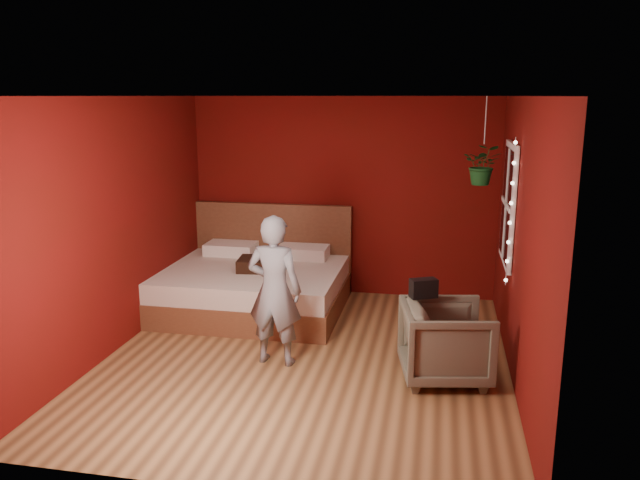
# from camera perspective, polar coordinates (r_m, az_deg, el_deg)

# --- Properties ---
(floor) EXTENTS (4.50, 4.50, 0.00)m
(floor) POSITION_cam_1_polar(r_m,az_deg,el_deg) (6.46, -1.24, -10.70)
(floor) COLOR #9C6D3E
(floor) RESTS_ON ground
(room_walls) EXTENTS (4.04, 4.54, 2.62)m
(room_walls) POSITION_cam_1_polar(r_m,az_deg,el_deg) (5.99, -1.32, 4.18)
(room_walls) COLOR #5F0B0A
(room_walls) RESTS_ON ground
(window) EXTENTS (0.05, 0.97, 1.27)m
(window) POSITION_cam_1_polar(r_m,az_deg,el_deg) (6.80, 16.81, 3.17)
(window) COLOR white
(window) RESTS_ON room_walls
(fairy_lights) EXTENTS (0.04, 0.04, 1.45)m
(fairy_lights) POSITION_cam_1_polar(r_m,az_deg,el_deg) (6.28, 17.03, 2.37)
(fairy_lights) COLOR silver
(fairy_lights) RESTS_ON room_walls
(bed) EXTENTS (2.17, 1.85, 1.19)m
(bed) POSITION_cam_1_polar(r_m,az_deg,el_deg) (7.83, -5.91, -4.02)
(bed) COLOR brown
(bed) RESTS_ON ground
(person) EXTENTS (0.57, 0.40, 1.50)m
(person) POSITION_cam_1_polar(r_m,az_deg,el_deg) (6.11, -4.19, -4.63)
(person) COLOR slate
(person) RESTS_ON ground
(armchair) EXTENTS (0.93, 0.92, 0.73)m
(armchair) POSITION_cam_1_polar(r_m,az_deg,el_deg) (6.00, 11.43, -9.13)
(armchair) COLOR #6A6953
(armchair) RESTS_ON ground
(handbag) EXTENTS (0.28, 0.22, 0.18)m
(handbag) POSITION_cam_1_polar(r_m,az_deg,el_deg) (6.02, 9.45, -4.36)
(handbag) COLOR black
(handbag) RESTS_ON armchair
(throw_pillow) EXTENTS (0.45, 0.45, 0.15)m
(throw_pillow) POSITION_cam_1_polar(r_m,az_deg,el_deg) (7.58, -5.89, -2.20)
(throw_pillow) COLOR black
(throw_pillow) RESTS_ON bed
(hanging_plant) EXTENTS (0.45, 0.41, 0.96)m
(hanging_plant) POSITION_cam_1_polar(r_m,az_deg,el_deg) (7.10, 14.68, 6.68)
(hanging_plant) COLOR silver
(hanging_plant) RESTS_ON room_walls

